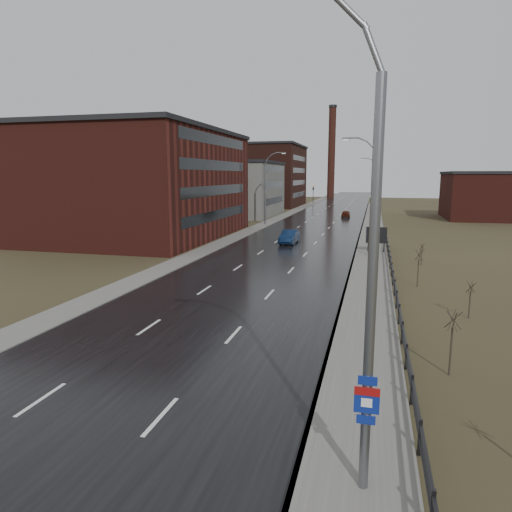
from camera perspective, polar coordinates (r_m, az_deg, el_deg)
The scene contains 24 objects.
ground at distance 14.54m, azimuth -28.52°, elevation -23.88°, with size 320.00×320.00×0.00m, color #2D2819.
road at distance 69.55m, azimuth 7.20°, elevation 3.55°, with size 14.00×300.00×0.06m, color black.
sidewalk_right at distance 44.23m, azimuth 14.08°, elevation -0.32°, with size 3.20×180.00×0.18m, color #595651.
curb_right at distance 44.26m, azimuth 12.11°, elevation -0.23°, with size 0.16×180.00×0.18m, color slate.
sidewalk_left at distance 71.04m, azimuth 0.62°, elevation 3.79°, with size 2.40×260.00×0.12m, color #595651.
warehouse_near at distance 61.27m, azimuth -14.71°, elevation 8.74°, with size 22.44×28.56×13.50m.
warehouse_mid at distance 90.63m, azimuth -2.68°, elevation 8.44°, with size 16.32×20.40×10.50m.
warehouse_far at distance 120.80m, azimuth -0.73°, elevation 10.04°, with size 26.52×24.48×15.50m.
building_right at distance 93.14m, azimuth 28.09°, elevation 6.70°, with size 18.36×16.32×8.50m.
smokestack at distance 159.42m, azimuth 9.43°, elevation 12.70°, with size 2.70×2.70×30.70m.
streetlight_main at distance 10.70m, azimuth 12.71°, elevation 0.24°, with size 3.91×0.29×12.11m.
streetlight_right_mid at distance 44.59m, azimuth 14.28°, elevation 7.20°, with size 3.36×0.28×11.35m.
streetlight_left at distance 72.47m, azimuth 1.40°, elevation 8.49°, with size 3.36×0.28×11.35m.
streetlight_right_far at distance 98.57m, azimuth 14.53°, elevation 8.60°, with size 3.36×0.28×11.35m.
guardrail at distance 27.83m, azimuth 17.24°, elevation -5.23°, with size 0.10×53.05×1.10m.
shrub_c at distance 19.76m, azimuth 23.26°, elevation -9.72°, with size 0.63×0.67×2.68m.
shrub_d at distance 27.90m, azimuth 25.19°, elevation -4.90°, with size 0.49×0.52×2.06m.
shrub_e at distance 34.19m, azimuth 19.63°, elevation -1.33°, with size 0.63×0.67×2.68m.
shrub_f at distance 42.78m, azimuth 20.00°, elevation 0.27°, with size 0.46×0.48×1.90m.
billboard at distance 47.59m, azimuth 14.82°, elevation 2.43°, with size 2.05×0.17×2.69m.
traffic_light_left at distance 129.68m, azimuth 7.17°, elevation 8.57°, with size 0.58×2.73×5.30m.
traffic_light_right at distance 128.59m, azimuth 14.34°, elevation 8.32°, with size 0.58×2.73×5.30m.
car_near at distance 52.80m, azimuth 4.20°, elevation 2.36°, with size 1.65×4.73×1.56m, color #0B1D3B.
car_far at distance 87.28m, azimuth 11.16°, elevation 5.17°, with size 1.56×3.87×1.32m, color #48190C.
Camera 1 is at (8.77, -8.55, 7.84)m, focal length 32.00 mm.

